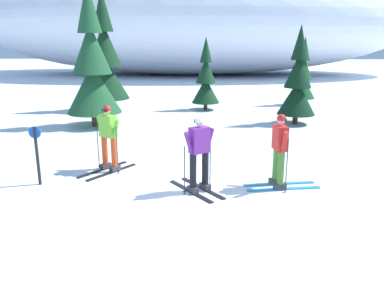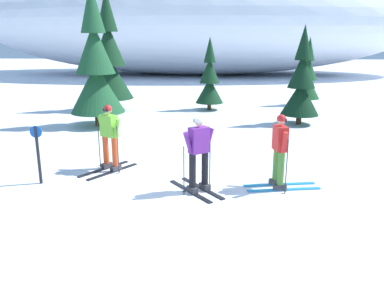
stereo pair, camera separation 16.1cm
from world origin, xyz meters
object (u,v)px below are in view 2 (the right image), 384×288
object	(u,v)px
trail_marker_post	(38,151)
skier_lime_jacket	(109,136)
pine_tree_far_right	(307,77)
skier_purple_jacket	(199,152)
pine_tree_center	(210,80)
skier_red_jacket	(280,150)
pine_tree_far_left	(109,61)
pine_tree_center_right	(301,84)
pine_tree_center_left	(96,68)

from	to	relation	value
trail_marker_post	skier_lime_jacket	bearing A→B (deg)	36.76
pine_tree_far_right	skier_lime_jacket	bearing A→B (deg)	-124.80
skier_purple_jacket	trail_marker_post	xyz separation A→B (m)	(-3.75, 0.33, -0.12)
skier_purple_jacket	pine_tree_far_right	size ratio (longest dim) A/B	0.50
skier_purple_jacket	pine_tree_center	xyz separation A→B (m)	(0.16, 10.50, 0.52)
skier_lime_jacket	trail_marker_post	xyz separation A→B (m)	(-1.41, -1.05, -0.11)
pine_tree_center	skier_red_jacket	bearing A→B (deg)	-80.79
pine_tree_far_right	trail_marker_post	world-z (taller)	pine_tree_far_right
skier_lime_jacket	pine_tree_center	bearing A→B (deg)	74.68
pine_tree_far_left	skier_lime_jacket	bearing A→B (deg)	-75.92
pine_tree_center_right	pine_tree_far_right	xyz separation A→B (m)	(1.36, 4.75, -0.18)
pine_tree_center_left	pine_tree_center	bearing A→B (deg)	41.34
pine_tree_center	trail_marker_post	bearing A→B (deg)	-111.02
pine_tree_far_left	skier_purple_jacket	bearing A→B (deg)	-66.02
pine_tree_far_left	pine_tree_center_left	size ratio (longest dim) A/B	1.03
pine_tree_center_right	pine_tree_center_left	bearing A→B (deg)	-174.97
pine_tree_far_right	skier_purple_jacket	bearing A→B (deg)	-112.96
pine_tree_center_left	skier_red_jacket	bearing A→B (deg)	-46.83
skier_purple_jacket	trail_marker_post	bearing A→B (deg)	175.01
trail_marker_post	pine_tree_center_right	bearing A→B (deg)	43.19
pine_tree_center_right	pine_tree_far_left	bearing A→B (deg)	161.10
skier_lime_jacket	trail_marker_post	bearing A→B (deg)	-143.24
pine_tree_far_left	pine_tree_center	bearing A→B (deg)	3.04
skier_lime_jacket	pine_tree_far_left	distance (m)	9.25
pine_tree_far_left	pine_tree_center_left	distance (m)	3.58
pine_tree_center_right	trail_marker_post	world-z (taller)	pine_tree_center_right
pine_tree_center_left	pine_tree_far_right	bearing A→B (deg)	30.34
skier_purple_jacket	pine_tree_center_left	world-z (taller)	pine_tree_center_left
pine_tree_center_left	pine_tree_far_right	world-z (taller)	pine_tree_center_left
pine_tree_far_left	pine_tree_far_right	world-z (taller)	pine_tree_far_left
pine_tree_far_left	trail_marker_post	xyz separation A→B (m)	(0.81, -9.92, -1.54)
skier_lime_jacket	trail_marker_post	world-z (taller)	skier_lime_jacket
skier_red_jacket	pine_tree_center_left	world-z (taller)	pine_tree_center_left
skier_red_jacket	pine_tree_center	distance (m)	10.32
skier_purple_jacket	pine_tree_center_left	distance (m)	8.00
skier_red_jacket	pine_tree_far_left	distance (m)	11.88
pine_tree_far_right	trail_marker_post	size ratio (longest dim) A/B	2.47
skier_purple_jacket	skier_lime_jacket	bearing A→B (deg)	149.38
skier_red_jacket	pine_tree_center	xyz separation A→B (m)	(-1.65, 10.18, 0.54)
skier_purple_jacket	pine_tree_center_right	xyz separation A→B (m)	(3.78, 7.39, 0.70)
skier_red_jacket	pine_tree_far_left	size ratio (longest dim) A/B	0.31
pine_tree_center	pine_tree_center_right	bearing A→B (deg)	-40.65
pine_tree_far_left	pine_tree_far_right	distance (m)	9.92
skier_red_jacket	pine_tree_center	size ratio (longest dim) A/B	0.51
pine_tree_center	pine_tree_far_left	bearing A→B (deg)	-176.96
skier_purple_jacket	pine_tree_center	distance (m)	10.51
pine_tree_center	pine_tree_center_right	size ratio (longest dim) A/B	0.89
skier_lime_jacket	pine_tree_center_left	bearing A→B (deg)	109.00
pine_tree_far_left	trail_marker_post	bearing A→B (deg)	-85.32
skier_red_jacket	pine_tree_center	world-z (taller)	pine_tree_center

